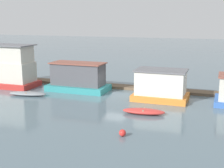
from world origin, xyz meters
TOP-DOWN VIEW (x-y plane):
  - ground_plane at (0.00, 0.00)m, footprint 200.00×200.00m
  - dock_walkway at (0.00, 3.47)m, footprint 42.40×1.75m
  - houseboat_red at (-13.65, -0.19)m, footprint 6.93×3.80m
  - houseboat_teal at (-4.67, 0.56)m, footprint 6.91×3.54m
  - houseboat_orange at (5.02, -0.36)m, footprint 5.45×3.70m
  - dinghy_grey at (-8.69, -3.52)m, footprint 4.31×1.93m
  - dinghy_red at (4.61, -5.69)m, footprint 3.80×1.67m
  - mooring_post_far_left at (7.06, 2.35)m, footprint 0.27×0.27m
  - mooring_post_far_right at (-13.64, 2.35)m, footprint 0.29×0.29m
  - buoy_red at (4.46, -11.25)m, footprint 0.50×0.50m

SIDE VIEW (x-z plane):
  - ground_plane at x=0.00m, z-range 0.00..0.00m
  - dock_walkway at x=0.00m, z-range 0.00..0.30m
  - dinghy_grey at x=-8.69m, z-range 0.00..0.45m
  - dinghy_red at x=4.61m, z-range 0.00..0.48m
  - buoy_red at x=4.46m, z-range 0.00..0.50m
  - mooring_post_far_right at x=-13.64m, z-range 0.00..1.24m
  - mooring_post_far_left at x=7.06m, z-range 0.00..1.99m
  - houseboat_teal at x=-4.67m, z-range -0.15..3.08m
  - houseboat_orange at x=5.02m, z-range -0.08..3.02m
  - houseboat_red at x=-13.65m, z-range -0.20..4.88m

